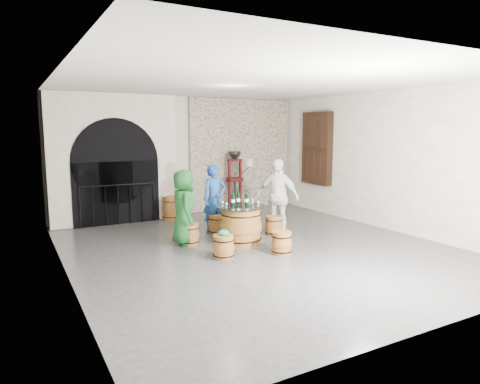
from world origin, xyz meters
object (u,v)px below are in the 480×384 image
barrel_table (241,225)px  wine_bottle_right (238,199)px  wine_bottle_left (233,199)px  person_blue (215,199)px  barrel_stool_near_right (282,243)px  barrel_stool_left (190,234)px  barrel_stool_near_left (224,247)px  barrel_stool_right (274,225)px  person_white (277,197)px  barrel_stool_far (217,224)px  wine_bottle_center (247,199)px  corking_press (235,177)px  side_barrel (171,208)px  person_green (184,207)px

barrel_table → wine_bottle_right: size_ratio=3.14×
barrel_table → wine_bottle_left: wine_bottle_left is taller
person_blue → wine_bottle_right: person_blue is taller
barrel_stool_near_right → person_blue: bearing=99.9°
wine_bottle_left → barrel_table: bearing=-36.1°
barrel_stool_left → barrel_stool_near_left: same height
barrel_stool_right → wine_bottle_right: size_ratio=1.33×
barrel_stool_near_left → person_white: size_ratio=0.26×
barrel_stool_far → wine_bottle_center: size_ratio=1.33×
barrel_stool_near_left → corking_press: bearing=59.3°
person_white → wine_bottle_left: size_ratio=5.19×
barrel_stool_far → barrel_stool_near_right: bearing=-79.7°
barrel_stool_right → wine_bottle_right: (-0.99, -0.17, 0.70)m
barrel_table → barrel_stool_near_left: 1.06m
person_white → barrel_stool_near_left: bearing=-93.1°
barrel_stool_left → barrel_stool_far: bearing=33.1°
barrel_stool_left → barrel_stool_right: size_ratio=1.00×
side_barrel → wine_bottle_center: bearing=-78.8°
barrel_table → side_barrel: (-0.44, 2.95, -0.09)m
barrel_table → barrel_stool_near_right: size_ratio=2.37×
wine_bottle_left → barrel_stool_far: bearing=84.9°
wine_bottle_left → corking_press: (1.66, 3.04, 0.08)m
person_blue → wine_bottle_right: bearing=-85.7°
barrel_stool_left → barrel_stool_near_left: 1.20m
barrel_stool_near_right → wine_bottle_right: (-0.31, 1.13, 0.70)m
barrel_table → barrel_stool_far: barrel_table is taller
side_barrel → barrel_stool_left: bearing=-101.2°
barrel_stool_near_right → corking_press: (1.21, 4.13, 0.78)m
barrel_stool_right → wine_bottle_center: 1.15m
side_barrel → barrel_stool_right: bearing=-61.5°
barrel_stool_right → barrel_stool_far: bearing=144.7°
person_white → wine_bottle_center: 1.02m
corking_press → wine_bottle_right: bearing=-119.3°
barrel_stool_near_right → person_green: (-1.36, 1.51, 0.55)m
barrel_stool_far → corking_press: corking_press is taller
person_green → wine_bottle_right: size_ratio=4.70×
barrel_stool_near_left → barrel_stool_right: bearing=30.2°
barrel_table → person_white: bearing=16.8°
barrel_stool_left → barrel_stool_near_left: (0.18, -1.18, 0.00)m
wine_bottle_right → person_white: bearing=10.3°
person_white → corking_press: 2.84m
person_blue → corking_press: corking_press is taller
person_green → barrel_stool_left: bearing=-103.6°
barrel_table → barrel_stool_near_left: (-0.76, -0.72, -0.18)m
barrel_stool_left → barrel_table: bearing=-26.6°
barrel_stool_left → wine_bottle_left: (0.80, -0.37, 0.70)m
barrel_stool_far → barrel_stool_near_right: (0.37, -2.04, 0.00)m
barrel_table → barrel_stool_near_right: bearing=-72.1°
person_blue → wine_bottle_right: size_ratio=4.76×
barrel_stool_right → wine_bottle_center: size_ratio=1.33×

